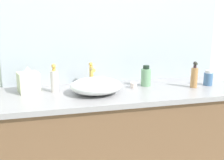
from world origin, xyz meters
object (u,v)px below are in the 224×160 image
Objects in this scene: sink_basin at (96,86)px; lotion_bottle at (194,76)px; spray_can at (208,78)px; candle_jar at (134,85)px; soap_dispenser at (54,80)px; perfume_bottle at (146,77)px; tissue_box at (28,81)px.

lotion_bottle is (0.69, -0.02, 0.03)m from sink_basin.
spray_can reaches higher than sink_basin.
sink_basin is 7.19× the size of candle_jar.
sink_basin is 0.83m from spray_can.
lotion_bottle reaches higher than candle_jar.
lotion_bottle is 1.67× the size of spray_can.
soap_dispenser is 1.70× the size of spray_can.
perfume_bottle is 0.12m from candle_jar.
perfume_bottle reaches higher than sink_basin.
soap_dispenser is at bearing 172.83° from lotion_bottle.
tissue_box reaches higher than candle_jar.
tissue_box reaches higher than sink_basin.
soap_dispenser reaches higher than tissue_box.
candle_jar is at bearing 167.38° from lotion_bottle.
lotion_bottle is 1.08× the size of tissue_box.
sink_basin is at bearing -164.28° from perfume_bottle.
sink_basin is 0.69m from lotion_bottle.
tissue_box is 0.71m from candle_jar.
tissue_box is (-0.42, 0.14, 0.02)m from sink_basin.
lotion_bottle is 3.97× the size of candle_jar.
tissue_box is (-1.25, 0.12, 0.02)m from spray_can.
perfume_bottle is 1.35× the size of spray_can.
tissue_box is at bearing 161.95° from sink_basin.
soap_dispenser is 0.64m from perfume_bottle.
spray_can is (0.45, -0.09, -0.02)m from perfume_bottle.
soap_dispenser is at bearing 177.12° from candle_jar.
lotion_bottle is 0.43m from candle_jar.
lotion_bottle is (0.95, -0.12, -0.00)m from soap_dispenser.
soap_dispenser is 4.03× the size of candle_jar.
soap_dispenser is (-0.26, 0.10, 0.03)m from sink_basin.
perfume_bottle is at bearing -2.15° from tissue_box.
soap_dispenser reaches higher than sink_basin.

